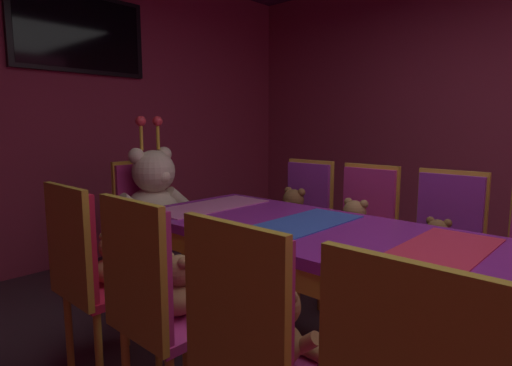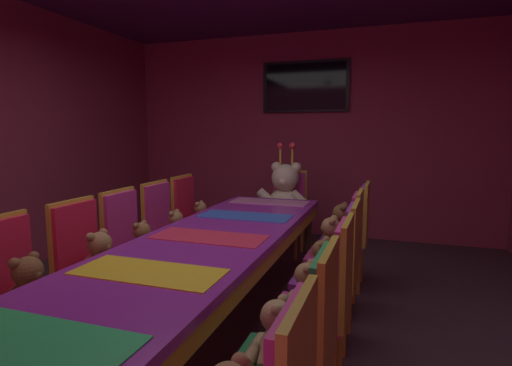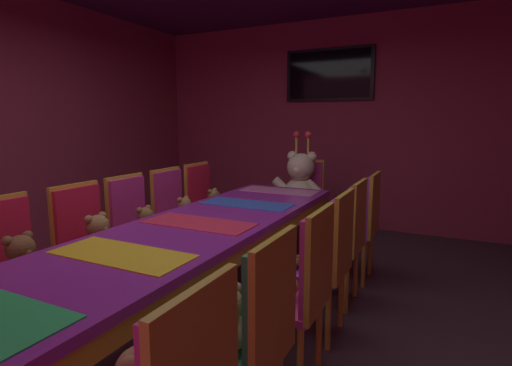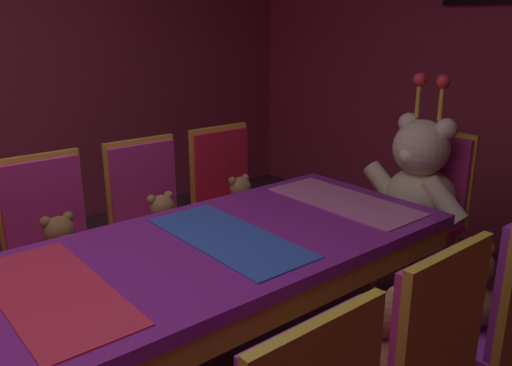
# 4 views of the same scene
# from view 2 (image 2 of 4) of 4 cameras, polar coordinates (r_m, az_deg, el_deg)

# --- Properties ---
(ground_plane) EXTENTS (7.90, 7.90, 0.00)m
(ground_plane) POSITION_cam_2_polar(r_m,az_deg,el_deg) (3.01, -6.49, -21.42)
(ground_plane) COLOR #3F2D38
(wall_back) EXTENTS (5.20, 0.12, 2.80)m
(wall_back) POSITION_cam_2_polar(r_m,az_deg,el_deg) (5.70, 7.12, 6.84)
(wall_back) COLOR #99334C
(wall_back) RESTS_ON ground_plane
(banquet_table) EXTENTS (0.90, 3.34, 0.75)m
(banquet_table) POSITION_cam_2_polar(r_m,az_deg,el_deg) (2.75, -6.69, -9.34)
(banquet_table) COLOR purple
(banquet_table) RESTS_ON ground_plane
(chair_left_1) EXTENTS (0.42, 0.41, 0.98)m
(chair_left_1) POSITION_cam_2_polar(r_m,az_deg,el_deg) (2.68, -31.65, -12.28)
(chair_left_1) COLOR red
(chair_left_1) RESTS_ON ground_plane
(teddy_left_1) EXTENTS (0.27, 0.34, 0.33)m
(teddy_left_1) POSITION_cam_2_polar(r_m,az_deg,el_deg) (2.57, -29.50, -12.91)
(teddy_left_1) COLOR brown
(teddy_left_1) RESTS_ON chair_left_1
(chair_left_2) EXTENTS (0.42, 0.41, 0.98)m
(chair_left_2) POSITION_cam_2_polar(r_m,az_deg,el_deg) (3.03, -23.35, -9.54)
(chair_left_2) COLOR red
(chair_left_2) RESTS_ON ground_plane
(teddy_left_2) EXTENTS (0.27, 0.35, 0.33)m
(teddy_left_2) POSITION_cam_2_polar(r_m,az_deg,el_deg) (2.94, -21.18, -9.92)
(teddy_left_2) COLOR #9E7247
(teddy_left_2) RESTS_ON chair_left_2
(chair_left_3) EXTENTS (0.42, 0.41, 0.98)m
(chair_left_3) POSITION_cam_2_polar(r_m,az_deg,el_deg) (3.42, -17.82, -7.41)
(chair_left_3) COLOR #CC338C
(chair_left_3) RESTS_ON ground_plane
(teddy_left_3) EXTENTS (0.23, 0.30, 0.28)m
(teddy_left_3) POSITION_cam_2_polar(r_m,az_deg,el_deg) (3.34, -15.80, -7.99)
(teddy_left_3) COLOR olive
(teddy_left_3) RESTS_ON chair_left_3
(chair_left_4) EXTENTS (0.42, 0.41, 0.98)m
(chair_left_4) POSITION_cam_2_polar(r_m,az_deg,el_deg) (3.85, -13.09, -5.58)
(chair_left_4) COLOR #CC338C
(chair_left_4) RESTS_ON ground_plane
(teddy_left_4) EXTENTS (0.22, 0.28, 0.27)m
(teddy_left_4) POSITION_cam_2_polar(r_m,az_deg,el_deg) (3.79, -11.24, -6.11)
(teddy_left_4) COLOR #9E7247
(teddy_left_4) RESTS_ON chair_left_4
(chair_left_5) EXTENTS (0.42, 0.41, 0.98)m
(chair_left_5) POSITION_cam_2_polar(r_m,az_deg,el_deg) (4.31, -9.51, -4.11)
(chair_left_5) COLOR red
(chair_left_5) RESTS_ON ground_plane
(teddy_left_5) EXTENTS (0.21, 0.28, 0.26)m
(teddy_left_5) POSITION_cam_2_polar(r_m,az_deg,el_deg) (4.26, -7.81, -4.59)
(teddy_left_5) COLOR #9E7247
(teddy_left_5) RESTS_ON chair_left_5
(chair_right_1) EXTENTS (0.42, 0.41, 0.98)m
(chair_right_1) POSITION_cam_2_polar(r_m,az_deg,el_deg) (1.81, 7.48, -20.79)
(chair_right_1) COLOR #268C4C
(chair_right_1) RESTS_ON ground_plane
(teddy_right_1) EXTENTS (0.23, 0.30, 0.28)m
(teddy_right_1) POSITION_cam_2_polar(r_m,az_deg,el_deg) (1.84, 2.78, -20.73)
(teddy_right_1) COLOR tan
(teddy_right_1) RESTS_ON chair_right_1
(chair_right_2) EXTENTS (0.42, 0.41, 0.98)m
(chair_right_2) POSITION_cam_2_polar(r_m,az_deg,el_deg) (2.30, 10.68, -14.49)
(chair_right_2) COLOR #CC338C
(chair_right_2) RESTS_ON ground_plane
(teddy_right_2) EXTENTS (0.22, 0.29, 0.27)m
(teddy_right_2) POSITION_cam_2_polar(r_m,az_deg,el_deg) (2.33, 7.06, -14.69)
(teddy_right_2) COLOR #9E7247
(teddy_right_2) RESTS_ON chair_right_2
(chair_right_3) EXTENTS (0.42, 0.41, 0.98)m
(chair_right_3) POSITION_cam_2_polar(r_m,az_deg,el_deg) (2.79, 12.17, -10.58)
(chair_right_3) COLOR purple
(chair_right_3) RESTS_ON ground_plane
(teddy_right_3) EXTENTS (0.22, 0.28, 0.26)m
(teddy_right_3) POSITION_cam_2_polar(r_m,az_deg,el_deg) (2.81, 9.22, -10.89)
(teddy_right_3) COLOR brown
(teddy_right_3) RESTS_ON chair_right_3
(chair_right_4) EXTENTS (0.42, 0.41, 0.98)m
(chair_right_4) POSITION_cam_2_polar(r_m,az_deg,el_deg) (3.30, 13.01, -7.78)
(chair_right_4) COLOR #CC338C
(chair_right_4) RESTS_ON ground_plane
(teddy_right_4) EXTENTS (0.26, 0.33, 0.31)m
(teddy_right_4) POSITION_cam_2_polar(r_m,az_deg,el_deg) (3.31, 10.48, -7.72)
(teddy_right_4) COLOR #9E7247
(teddy_right_4) RESTS_ON chair_right_4
(chair_right_5) EXTENTS (0.42, 0.41, 0.98)m
(chair_right_5) POSITION_cam_2_polar(r_m,az_deg,el_deg) (3.81, 14.18, -5.77)
(chair_right_5) COLOR purple
(chair_right_5) RESTS_ON ground_plane
(teddy_right_5) EXTENTS (0.27, 0.35, 0.33)m
(teddy_right_5) POSITION_cam_2_polar(r_m,az_deg,el_deg) (3.82, 11.97, -5.62)
(teddy_right_5) COLOR brown
(teddy_right_5) RESTS_ON chair_right_5
(throne_chair) EXTENTS (0.41, 0.42, 0.98)m
(throne_chair) POSITION_cam_2_polar(r_m,az_deg,el_deg) (4.81, 4.62, -2.84)
(throne_chair) COLOR #CC338C
(throne_chair) RESTS_ON ground_plane
(king_teddy_bear) EXTENTS (0.67, 0.52, 0.86)m
(king_teddy_bear) POSITION_cam_2_polar(r_m,az_deg,el_deg) (4.63, 4.14, -1.51)
(king_teddy_bear) COLOR beige
(king_teddy_bear) RESTS_ON throne_chair
(wall_tv) EXTENTS (1.18, 0.06, 0.69)m
(wall_tv) POSITION_cam_2_polar(r_m,az_deg,el_deg) (5.64, 7.03, 13.45)
(wall_tv) COLOR black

